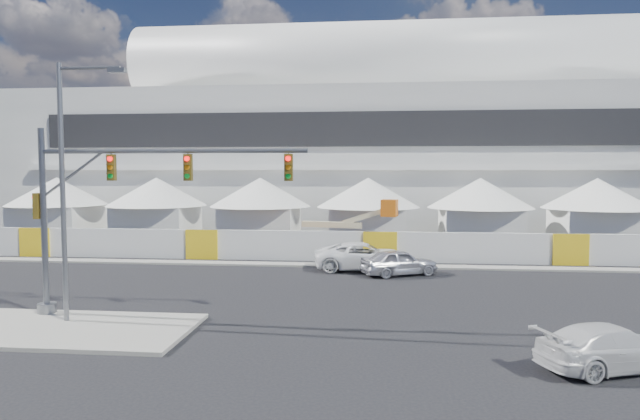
# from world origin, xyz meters

# --- Properties ---
(ground) EXTENTS (160.00, 160.00, 0.00)m
(ground) POSITION_xyz_m (0.00, 0.00, 0.00)
(ground) COLOR black
(ground) RESTS_ON ground
(median_island) EXTENTS (10.00, 5.00, 0.15)m
(median_island) POSITION_xyz_m (-6.00, -3.00, 0.07)
(median_island) COLOR gray
(median_island) RESTS_ON ground
(far_curb) EXTENTS (80.00, 1.20, 0.12)m
(far_curb) POSITION_xyz_m (20.00, 12.50, 0.06)
(far_curb) COLOR gray
(far_curb) RESTS_ON ground
(stadium) EXTENTS (80.00, 24.80, 21.98)m
(stadium) POSITION_xyz_m (8.71, 41.50, 9.45)
(stadium) COLOR silver
(stadium) RESTS_ON ground
(tent_row) EXTENTS (53.40, 8.40, 5.40)m
(tent_row) POSITION_xyz_m (0.50, 24.00, 3.15)
(tent_row) COLOR white
(tent_row) RESTS_ON ground
(hoarding_fence) EXTENTS (70.00, 0.25, 2.00)m
(hoarding_fence) POSITION_xyz_m (6.00, 14.50, 1.00)
(hoarding_fence) COLOR white
(hoarding_fence) RESTS_ON ground
(sedan_silver) EXTENTS (3.47, 4.77, 1.51)m
(sedan_silver) POSITION_xyz_m (7.09, 9.81, 0.75)
(sedan_silver) COLOR silver
(sedan_silver) RESTS_ON ground
(pickup_curb) EXTENTS (3.46, 6.25, 1.66)m
(pickup_curb) POSITION_xyz_m (5.02, 11.35, 0.83)
(pickup_curb) COLOR white
(pickup_curb) RESTS_ON ground
(pickup_near) EXTENTS (3.46, 5.11, 1.37)m
(pickup_near) POSITION_xyz_m (12.97, -5.19, 0.69)
(pickup_near) COLOR silver
(pickup_near) RESTS_ON ground
(lot_car_c) EXTENTS (3.60, 4.64, 1.25)m
(lot_car_c) POSITION_xyz_m (-14.33, 18.48, 0.63)
(lot_car_c) COLOR #ACACB0
(lot_car_c) RESTS_ON ground
(traffic_mast) EXTENTS (11.22, 0.74, 7.57)m
(traffic_mast) POSITION_xyz_m (-5.32, -1.03, 4.42)
(traffic_mast) COLOR gray
(traffic_mast) RESTS_ON median_island
(streetlight_median) EXTENTS (2.75, 0.28, 9.95)m
(streetlight_median) POSITION_xyz_m (-5.96, -2.05, 5.86)
(streetlight_median) COLOR gray
(streetlight_median) RESTS_ON median_island
(boom_lift) EXTENTS (8.18, 2.60, 4.05)m
(boom_lift) POSITION_xyz_m (2.09, 16.62, 1.09)
(boom_lift) COLOR #CA5F13
(boom_lift) RESTS_ON ground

